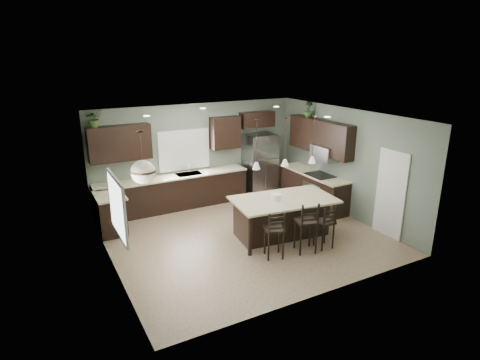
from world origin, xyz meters
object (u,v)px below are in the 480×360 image
(refrigerator, at_px, (260,164))
(serving_dish, at_px, (276,197))
(kitchen_island, at_px, (283,217))
(bar_stool_left, at_px, (274,234))
(bar_stool_right, at_px, (324,227))
(plant_back_left, at_px, (94,118))
(bar_stool_center, at_px, (306,226))

(refrigerator, height_order, serving_dish, refrigerator)
(refrigerator, xyz_separation_m, kitchen_island, (-1.07, -2.84, -0.46))
(bar_stool_left, bearing_deg, kitchen_island, 62.93)
(kitchen_island, relative_size, bar_stool_right, 2.34)
(refrigerator, xyz_separation_m, bar_stool_left, (-1.81, -3.60, -0.40))
(serving_dish, height_order, bar_stool_left, serving_dish)
(serving_dish, xyz_separation_m, plant_back_left, (-3.30, 2.95, 1.63))
(refrigerator, height_order, bar_stool_center, refrigerator)
(bar_stool_left, xyz_separation_m, bar_stool_right, (1.20, -0.16, -0.03))
(bar_stool_center, bearing_deg, bar_stool_left, -173.09)
(serving_dish, bearing_deg, kitchen_island, -6.55)
(refrigerator, distance_m, bar_stool_center, 3.87)
(refrigerator, xyz_separation_m, bar_stool_center, (-1.08, -3.70, -0.34))
(bar_stool_center, relative_size, plant_back_left, 2.63)
(serving_dish, xyz_separation_m, bar_stool_left, (-0.55, -0.78, -0.47))
(refrigerator, bearing_deg, bar_stool_center, -106.20)
(bar_stool_center, bearing_deg, serving_dish, 117.02)
(bar_stool_left, bearing_deg, bar_stool_center, 9.11)
(serving_dish, bearing_deg, bar_stool_right, -55.20)
(kitchen_island, xyz_separation_m, bar_stool_center, (-0.01, -0.87, 0.12))
(bar_stool_center, bearing_deg, kitchen_island, 104.40)
(kitchen_island, relative_size, bar_stool_left, 2.21)
(serving_dish, xyz_separation_m, bar_stool_center, (0.19, -0.89, -0.41))
(refrigerator, distance_m, kitchen_island, 3.07)
(bar_stool_left, relative_size, bar_stool_center, 0.91)
(bar_stool_right, height_order, plant_back_left, plant_back_left)
(serving_dish, bearing_deg, refrigerator, 65.81)
(kitchen_island, distance_m, plant_back_left, 5.08)
(serving_dish, bearing_deg, bar_stool_left, -124.92)
(bar_stool_left, distance_m, bar_stool_center, 0.74)
(refrigerator, height_order, bar_stool_left, refrigerator)
(refrigerator, bearing_deg, bar_stool_left, -116.72)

